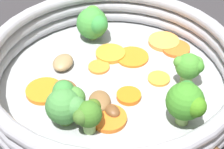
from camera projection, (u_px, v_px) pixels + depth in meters
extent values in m
plane|color=#282629|center=(112.00, 91.00, 0.48)|extent=(4.00, 4.00, 0.00)
cylinder|color=#939699|center=(112.00, 87.00, 0.48)|extent=(0.30, 0.30, 0.01)
torus|color=#92929C|center=(112.00, 78.00, 0.47)|extent=(0.32, 0.32, 0.02)
torus|color=#92929C|center=(112.00, 68.00, 0.46)|extent=(0.32, 0.32, 0.02)
torus|color=#92929C|center=(112.00, 57.00, 0.45)|extent=(0.32, 0.32, 0.02)
sphere|color=#8F999B|center=(217.00, 134.00, 0.41)|extent=(0.01, 0.01, 0.01)
cylinder|color=orange|center=(132.00, 57.00, 0.51)|extent=(0.05, 0.05, 0.00)
cylinder|color=orange|center=(164.00, 41.00, 0.54)|extent=(0.05, 0.05, 0.01)
cylinder|color=orange|center=(109.00, 118.00, 0.43)|extent=(0.06, 0.06, 0.01)
cylinder|color=orange|center=(159.00, 79.00, 0.48)|extent=(0.03, 0.03, 0.00)
cylinder|color=orange|center=(110.00, 54.00, 0.52)|extent=(0.06, 0.06, 0.01)
cylinder|color=orange|center=(44.00, 91.00, 0.46)|extent=(0.06, 0.06, 0.01)
cylinder|color=orange|center=(99.00, 67.00, 0.50)|extent=(0.03, 0.03, 0.00)
cylinder|color=orange|center=(131.00, 95.00, 0.46)|extent=(0.04, 0.04, 0.01)
cylinder|color=orange|center=(177.00, 49.00, 0.53)|extent=(0.05, 0.05, 0.00)
cylinder|color=#799F50|center=(93.00, 34.00, 0.55)|extent=(0.01, 0.01, 0.01)
sphere|color=#388233|center=(92.00, 23.00, 0.54)|extent=(0.05, 0.05, 0.05)
sphere|color=#418529|center=(93.00, 14.00, 0.54)|extent=(0.02, 0.02, 0.02)
sphere|color=#2F8036|center=(99.00, 25.00, 0.52)|extent=(0.03, 0.03, 0.03)
cylinder|color=#73A74E|center=(65.00, 117.00, 0.42)|extent=(0.02, 0.02, 0.01)
sphere|color=#3C7837|center=(64.00, 106.00, 0.41)|extent=(0.04, 0.04, 0.04)
sphere|color=#427B32|center=(74.00, 98.00, 0.42)|extent=(0.03, 0.03, 0.03)
sphere|color=#3F793C|center=(75.00, 107.00, 0.40)|extent=(0.03, 0.03, 0.03)
sphere|color=#347834|center=(64.00, 92.00, 0.42)|extent=(0.03, 0.03, 0.03)
cylinder|color=#8AB25E|center=(183.00, 115.00, 0.42)|extent=(0.01, 0.01, 0.02)
sphere|color=#347621|center=(185.00, 101.00, 0.40)|extent=(0.04, 0.04, 0.04)
sphere|color=#2A6F28|center=(187.00, 90.00, 0.41)|extent=(0.02, 0.02, 0.02)
sphere|color=#3A7618|center=(196.00, 106.00, 0.39)|extent=(0.02, 0.02, 0.02)
cylinder|color=#6E9547|center=(186.00, 78.00, 0.47)|extent=(0.02, 0.02, 0.02)
sphere|color=#3C7E29|center=(188.00, 66.00, 0.45)|extent=(0.03, 0.03, 0.03)
sphere|color=#367725|center=(198.00, 67.00, 0.45)|extent=(0.02, 0.02, 0.02)
sphere|color=#46802C|center=(180.00, 62.00, 0.45)|extent=(0.02, 0.02, 0.02)
sphere|color=#447E30|center=(197.00, 63.00, 0.46)|extent=(0.02, 0.02, 0.02)
cylinder|color=#8CB566|center=(89.00, 125.00, 0.41)|extent=(0.01, 0.01, 0.02)
sphere|color=#35661F|center=(89.00, 114.00, 0.40)|extent=(0.03, 0.03, 0.03)
sphere|color=#3B6822|center=(80.00, 110.00, 0.40)|extent=(0.02, 0.02, 0.02)
sphere|color=#395F23|center=(81.00, 117.00, 0.39)|extent=(0.02, 0.02, 0.02)
sphere|color=#3E5D19|center=(93.00, 107.00, 0.40)|extent=(0.02, 0.02, 0.02)
ellipsoid|color=brown|center=(112.00, 111.00, 0.43)|extent=(0.02, 0.02, 0.01)
ellipsoid|color=brown|center=(66.00, 88.00, 0.46)|extent=(0.04, 0.03, 0.01)
ellipsoid|color=brown|center=(100.00, 101.00, 0.44)|extent=(0.04, 0.04, 0.01)
ellipsoid|color=olive|center=(63.00, 62.00, 0.50)|extent=(0.04, 0.04, 0.01)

